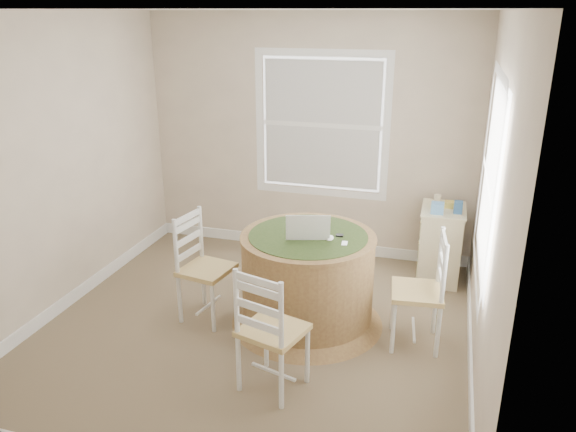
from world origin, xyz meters
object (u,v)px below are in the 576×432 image
(chair_near, at_px, (273,330))
(round_table, at_px, (308,276))
(chair_right, at_px, (417,291))
(chair_left, at_px, (207,269))
(laptop, at_px, (307,233))
(corner_chest, at_px, (440,244))

(chair_near, bearing_deg, round_table, -74.21)
(chair_right, bearing_deg, chair_left, -93.05)
(chair_right, height_order, laptop, laptop)
(chair_right, bearing_deg, round_table, -100.81)
(chair_left, relative_size, corner_chest, 1.25)
(chair_near, bearing_deg, chair_left, -25.91)
(round_table, relative_size, chair_right, 1.40)
(chair_near, distance_m, chair_right, 1.28)
(laptop, bearing_deg, corner_chest, -147.03)
(chair_left, relative_size, chair_right, 1.00)
(round_table, relative_size, corner_chest, 1.75)
(chair_near, xyz_separation_m, corner_chest, (1.08, 2.16, -0.09))
(round_table, distance_m, chair_left, 0.88)
(chair_right, relative_size, laptop, 2.20)
(chair_near, bearing_deg, corner_chest, -100.25)
(chair_left, height_order, chair_near, same)
(chair_right, distance_m, corner_chest, 1.30)
(laptop, bearing_deg, chair_near, 73.25)
(chair_left, distance_m, chair_right, 1.79)
(round_table, bearing_deg, corner_chest, 42.98)
(chair_near, distance_m, corner_chest, 2.42)
(chair_near, bearing_deg, chair_right, -120.69)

